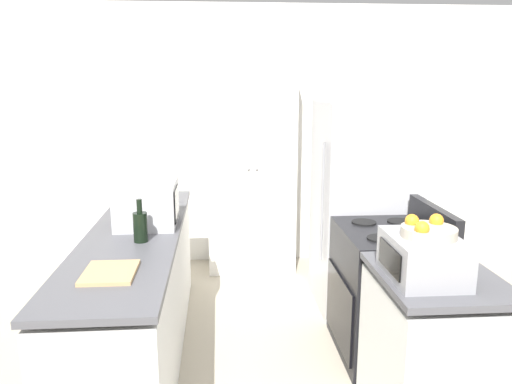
{
  "coord_description": "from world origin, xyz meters",
  "views": [
    {
      "loc": [
        -0.27,
        -1.86,
        1.86
      ],
      "look_at": [
        0.0,
        1.76,
        1.05
      ],
      "focal_mm": 35.0,
      "sensor_mm": 36.0,
      "label": 1
    }
  ],
  "objects_px": {
    "microwave": "(147,203)",
    "wine_bottle": "(140,226)",
    "toaster_oven": "(423,258)",
    "fruit_bowl": "(428,230)",
    "refrigerator": "(362,206)",
    "stove": "(387,291)",
    "pantry_cabinet": "(251,164)"
  },
  "relations": [
    {
      "from": "stove",
      "to": "microwave",
      "type": "xyz_separation_m",
      "value": [
        -1.63,
        0.26,
        0.59
      ]
    },
    {
      "from": "pantry_cabinet",
      "to": "wine_bottle",
      "type": "xyz_separation_m",
      "value": [
        -0.8,
        -1.82,
        -0.07
      ]
    },
    {
      "from": "stove",
      "to": "microwave",
      "type": "relative_size",
      "value": 2.34
    },
    {
      "from": "stove",
      "to": "wine_bottle",
      "type": "distance_m",
      "value": 1.71
    },
    {
      "from": "fruit_bowl",
      "to": "pantry_cabinet",
      "type": "bearing_deg",
      "value": 105.7
    },
    {
      "from": "pantry_cabinet",
      "to": "stove",
      "type": "relative_size",
      "value": 2.03
    },
    {
      "from": "wine_bottle",
      "to": "toaster_oven",
      "type": "relative_size",
      "value": 0.62
    },
    {
      "from": "refrigerator",
      "to": "microwave",
      "type": "xyz_separation_m",
      "value": [
        -1.67,
        -0.55,
        0.19
      ]
    },
    {
      "from": "wine_bottle",
      "to": "refrigerator",
      "type": "bearing_deg",
      "value": 29.13
    },
    {
      "from": "pantry_cabinet",
      "to": "wine_bottle",
      "type": "distance_m",
      "value": 1.99
    },
    {
      "from": "pantry_cabinet",
      "to": "wine_bottle",
      "type": "relative_size",
      "value": 7.89
    },
    {
      "from": "microwave",
      "to": "toaster_oven",
      "type": "distance_m",
      "value": 1.85
    },
    {
      "from": "stove",
      "to": "toaster_oven",
      "type": "distance_m",
      "value": 0.99
    },
    {
      "from": "stove",
      "to": "refrigerator",
      "type": "relative_size",
      "value": 0.61
    },
    {
      "from": "pantry_cabinet",
      "to": "fruit_bowl",
      "type": "height_order",
      "value": "pantry_cabinet"
    },
    {
      "from": "microwave",
      "to": "fruit_bowl",
      "type": "relative_size",
      "value": 1.66
    },
    {
      "from": "stove",
      "to": "toaster_oven",
      "type": "relative_size",
      "value": 2.42
    },
    {
      "from": "stove",
      "to": "microwave",
      "type": "distance_m",
      "value": 1.75
    },
    {
      "from": "microwave",
      "to": "wine_bottle",
      "type": "distance_m",
      "value": 0.38
    },
    {
      "from": "pantry_cabinet",
      "to": "refrigerator",
      "type": "xyz_separation_m",
      "value": [
        0.86,
        -0.9,
        -0.21
      ]
    },
    {
      "from": "fruit_bowl",
      "to": "toaster_oven",
      "type": "bearing_deg",
      "value": -174.37
    },
    {
      "from": "stove",
      "to": "fruit_bowl",
      "type": "bearing_deg",
      "value": -97.74
    },
    {
      "from": "stove",
      "to": "fruit_bowl",
      "type": "height_order",
      "value": "fruit_bowl"
    },
    {
      "from": "wine_bottle",
      "to": "fruit_bowl",
      "type": "relative_size",
      "value": 1.0
    },
    {
      "from": "stove",
      "to": "toaster_oven",
      "type": "height_order",
      "value": "toaster_oven"
    },
    {
      "from": "microwave",
      "to": "pantry_cabinet",
      "type": "bearing_deg",
      "value": 60.82
    },
    {
      "from": "fruit_bowl",
      "to": "microwave",
      "type": "bearing_deg",
      "value": 144.66
    },
    {
      "from": "microwave",
      "to": "fruit_bowl",
      "type": "height_order",
      "value": "fruit_bowl"
    },
    {
      "from": "wine_bottle",
      "to": "fruit_bowl",
      "type": "bearing_deg",
      "value": -24.86
    },
    {
      "from": "toaster_oven",
      "to": "fruit_bowl",
      "type": "relative_size",
      "value": 1.61
    },
    {
      "from": "pantry_cabinet",
      "to": "wine_bottle",
      "type": "height_order",
      "value": "pantry_cabinet"
    },
    {
      "from": "fruit_bowl",
      "to": "wine_bottle",
      "type": "bearing_deg",
      "value": 155.14
    }
  ]
}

